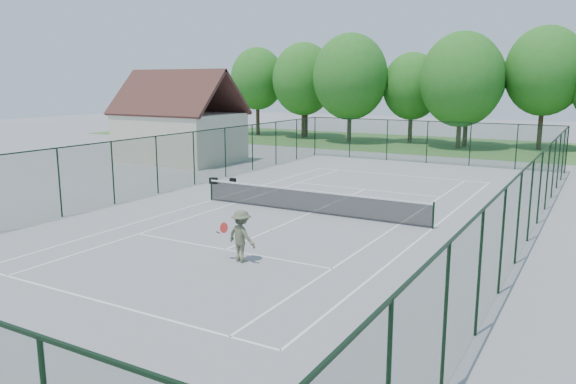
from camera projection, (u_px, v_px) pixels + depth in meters
name	position (u px, v px, depth m)	size (l,w,h in m)	color
ground	(310.00, 213.00, 25.02)	(140.00, 140.00, 0.00)	gray
grass_far	(464.00, 146.00, 50.55)	(80.00, 16.00, 0.01)	#447532
court_lines	(310.00, 213.00, 25.02)	(11.05, 23.85, 0.01)	white
tennis_net	(310.00, 200.00, 24.91)	(11.08, 0.08, 1.10)	black
fence_enclosure	(311.00, 179.00, 24.72)	(18.05, 36.05, 3.02)	#17371E
utility_building	(179.00, 119.00, 40.73)	(8.60, 6.27, 6.63)	beige
tree_line_far	(468.00, 79.00, 49.39)	(39.40, 6.40, 9.70)	#412B1D
sports_bag_a	(213.00, 181.00, 32.15)	(0.43, 0.26, 0.35)	black
sports_bag_b	(233.00, 180.00, 32.49)	(0.34, 0.21, 0.27)	black
tennis_player	(241.00, 236.00, 18.13)	(1.80, 0.86, 1.72)	#5C6045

